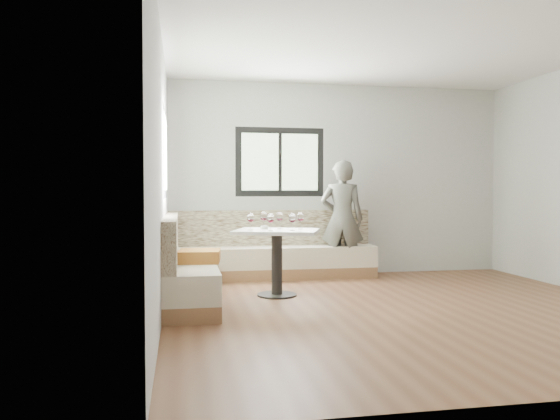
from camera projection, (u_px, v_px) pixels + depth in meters
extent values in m
cube|color=brown|center=(408.00, 309.00, 5.67)|extent=(5.00, 5.00, 0.01)
cube|color=white|center=(410.00, 38.00, 5.58)|extent=(5.00, 5.00, 0.01)
cube|color=#B7B7B2|center=(340.00, 180.00, 8.08)|extent=(5.00, 0.01, 2.80)
cube|color=#B7B7B2|center=(161.00, 173.00, 5.18)|extent=(0.01, 5.00, 2.80)
cube|color=black|center=(280.00, 162.00, 7.90)|extent=(1.30, 0.02, 1.00)
cube|color=black|center=(165.00, 153.00, 6.06)|extent=(0.02, 1.30, 1.00)
cube|color=brown|center=(273.00, 273.00, 7.67)|extent=(2.90, 0.55, 0.16)
cube|color=beige|center=(273.00, 257.00, 7.66)|extent=(2.90, 0.55, 0.29)
cube|color=beige|center=(271.00, 228.00, 7.85)|extent=(2.90, 0.14, 0.50)
cube|color=brown|center=(190.00, 294.00, 6.08)|extent=(0.55, 2.25, 0.16)
cube|color=beige|center=(190.00, 274.00, 6.08)|extent=(0.55, 2.25, 0.29)
cube|color=beige|center=(171.00, 239.00, 6.03)|extent=(0.14, 2.25, 0.50)
cube|color=#AA633C|center=(199.00, 256.00, 5.97)|extent=(0.49, 0.49, 0.13)
cylinder|color=black|center=(277.00, 295.00, 6.40)|extent=(0.46, 0.46, 0.02)
cylinder|color=black|center=(277.00, 265.00, 6.39)|extent=(0.13, 0.13, 0.74)
cube|color=silver|center=(277.00, 231.00, 6.37)|extent=(1.14, 1.01, 0.04)
imported|color=#515049|center=(342.00, 219.00, 7.75)|extent=(0.70, 0.57, 1.66)
cylinder|color=white|center=(264.00, 227.00, 6.49)|extent=(0.09, 0.09, 0.04)
sphere|color=black|center=(265.00, 226.00, 6.50)|extent=(0.02, 0.02, 0.02)
sphere|color=black|center=(263.00, 226.00, 6.49)|extent=(0.02, 0.02, 0.02)
sphere|color=black|center=(265.00, 227.00, 6.48)|extent=(0.02, 0.02, 0.02)
cylinder|color=white|center=(251.00, 230.00, 6.26)|extent=(0.06, 0.06, 0.01)
cylinder|color=white|center=(251.00, 226.00, 6.26)|extent=(0.01, 0.01, 0.09)
ellipsoid|color=white|center=(251.00, 218.00, 6.25)|extent=(0.09, 0.09, 0.11)
cylinder|color=#4D0713|center=(251.00, 220.00, 6.25)|extent=(0.06, 0.06, 0.02)
cylinder|color=white|center=(271.00, 231.00, 6.15)|extent=(0.06, 0.06, 0.01)
cylinder|color=white|center=(271.00, 227.00, 6.15)|extent=(0.01, 0.01, 0.09)
ellipsoid|color=white|center=(271.00, 218.00, 6.15)|extent=(0.09, 0.09, 0.11)
cylinder|color=#4D0713|center=(271.00, 221.00, 6.15)|extent=(0.06, 0.06, 0.02)
cylinder|color=white|center=(292.00, 230.00, 6.20)|extent=(0.06, 0.06, 0.01)
cylinder|color=white|center=(292.00, 226.00, 6.20)|extent=(0.01, 0.01, 0.09)
ellipsoid|color=white|center=(292.00, 218.00, 6.19)|extent=(0.09, 0.09, 0.11)
cylinder|color=#4D0713|center=(292.00, 220.00, 6.19)|extent=(0.06, 0.06, 0.02)
cylinder|color=white|center=(280.00, 229.00, 6.49)|extent=(0.06, 0.06, 0.01)
cylinder|color=white|center=(280.00, 225.00, 6.49)|extent=(0.01, 0.01, 0.09)
ellipsoid|color=white|center=(280.00, 217.00, 6.48)|extent=(0.09, 0.09, 0.11)
cylinder|color=#4D0713|center=(280.00, 219.00, 6.49)|extent=(0.06, 0.06, 0.02)
cylinder|color=white|center=(301.00, 229.00, 6.43)|extent=(0.06, 0.06, 0.01)
cylinder|color=white|center=(301.00, 225.00, 6.43)|extent=(0.01, 0.01, 0.09)
ellipsoid|color=white|center=(301.00, 217.00, 6.43)|extent=(0.09, 0.09, 0.11)
cylinder|color=#4D0713|center=(301.00, 219.00, 6.43)|extent=(0.06, 0.06, 0.02)
cylinder|color=white|center=(264.00, 228.00, 6.55)|extent=(0.06, 0.06, 0.01)
cylinder|color=white|center=(264.00, 225.00, 6.55)|extent=(0.01, 0.01, 0.09)
ellipsoid|color=white|center=(264.00, 217.00, 6.55)|extent=(0.09, 0.09, 0.11)
cylinder|color=#4D0713|center=(264.00, 219.00, 6.55)|extent=(0.06, 0.06, 0.02)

